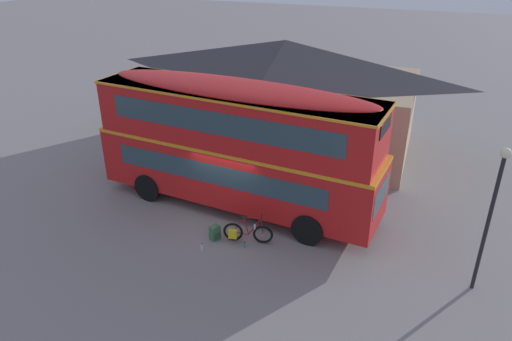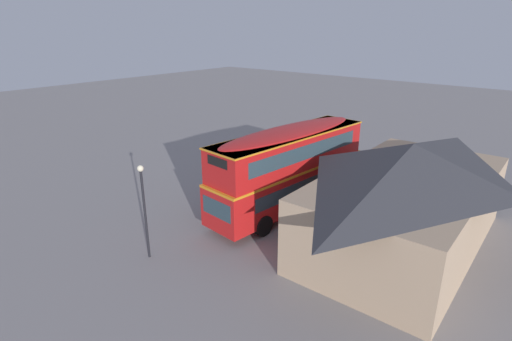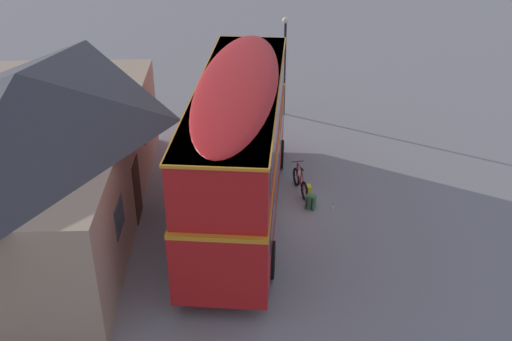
{
  "view_description": "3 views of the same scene",
  "coord_description": "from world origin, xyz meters",
  "views": [
    {
      "loc": [
        6.35,
        -13.69,
        9.26
      ],
      "look_at": [
        1.32,
        -0.64,
        2.39
      ],
      "focal_mm": 33.42,
      "sensor_mm": 36.0,
      "label": 1
    },
    {
      "loc": [
        17.52,
        12.92,
        10.05
      ],
      "look_at": [
        0.74,
        -0.96,
        2.15
      ],
      "focal_mm": 28.15,
      "sensor_mm": 36.0,
      "label": 2
    },
    {
      "loc": [
        -17.15,
        0.6,
        10.99
      ],
      "look_at": [
        0.7,
        0.3,
        1.21
      ],
      "focal_mm": 42.18,
      "sensor_mm": 36.0,
      "label": 3
    }
  ],
  "objects": [
    {
      "name": "touring_bicycle",
      "position": [
        1.22,
        -1.32,
        0.37
      ],
      "size": [
        1.68,
        0.67,
        1.02
      ],
      "color": "black",
      "rests_on": "ground"
    },
    {
      "name": "water_bottle_blue_sports",
      "position": [
        1.29,
        -1.63,
        0.09
      ],
      "size": [
        0.07,
        0.07,
        0.21
      ],
      "color": "#338CBF",
      "rests_on": "ground"
    },
    {
      "name": "pub_building",
      "position": [
        -0.31,
        7.36,
        2.58
      ],
      "size": [
        12.37,
        6.94,
        5.06
      ],
      "color": "tan",
      "rests_on": "ground"
    },
    {
      "name": "ground_plane",
      "position": [
        0.0,
        0.0,
        0.0
      ],
      "size": [
        120.0,
        120.0,
        0.0
      ],
      "primitive_type": "plane",
      "color": "gray"
    },
    {
      "name": "double_decker_bus",
      "position": [
        0.0,
        0.85,
        2.64
      ],
      "size": [
        10.86,
        3.53,
        4.79
      ],
      "color": "black",
      "rests_on": "ground"
    },
    {
      "name": "backpack_on_ground",
      "position": [
        0.17,
        -1.55,
        0.29
      ],
      "size": [
        0.37,
        0.4,
        0.56
      ],
      "color": "#386642",
      "rests_on": "ground"
    },
    {
      "name": "street_lamp",
      "position": [
        8.3,
        -1.09,
        2.77
      ],
      "size": [
        0.28,
        0.28,
        4.47
      ],
      "color": "black",
      "rests_on": "ground"
    },
    {
      "name": "water_bottle_clear_plastic",
      "position": [
        0.04,
        -2.28,
        0.12
      ],
      "size": [
        0.07,
        0.07,
        0.26
      ],
      "color": "silver",
      "rests_on": "ground"
    }
  ]
}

